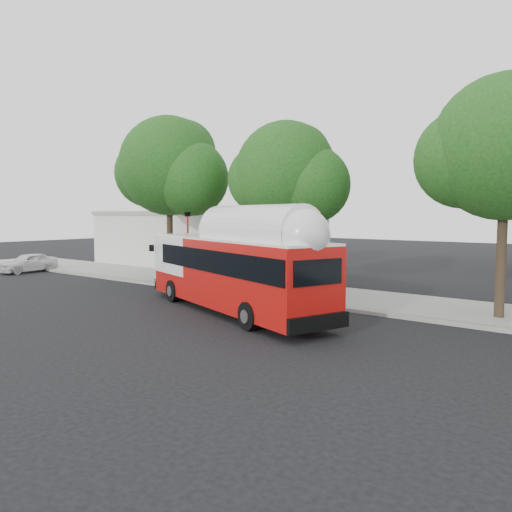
# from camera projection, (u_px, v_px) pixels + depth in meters

# --- Properties ---
(ground) EXTENTS (120.00, 120.00, 0.00)m
(ground) POSITION_uv_depth(u_px,v_px,m) (219.00, 315.00, 19.91)
(ground) COLOR black
(ground) RESTS_ON ground
(sidewalk) EXTENTS (60.00, 5.00, 0.15)m
(sidewalk) POSITION_uv_depth(u_px,v_px,m) (307.00, 293.00, 24.98)
(sidewalk) COLOR gray
(sidewalk) RESTS_ON ground
(curb_strip) EXTENTS (60.00, 0.30, 0.15)m
(curb_strip) POSITION_uv_depth(u_px,v_px,m) (277.00, 300.00, 22.95)
(curb_strip) COLOR gray
(curb_strip) RESTS_ON ground
(red_curb_segment) EXTENTS (10.00, 0.32, 0.16)m
(red_curb_segment) POSITION_uv_depth(u_px,v_px,m) (228.00, 294.00, 24.80)
(red_curb_segment) COLOR maroon
(red_curb_segment) RESTS_ON ground
(street_tree_left) EXTENTS (6.67, 5.80, 9.74)m
(street_tree_left) POSITION_uv_depth(u_px,v_px,m) (175.00, 170.00, 28.97)
(street_tree_left) COLOR #2D2116
(street_tree_left) RESTS_ON ground
(street_tree_mid) EXTENTS (5.75, 5.00, 8.62)m
(street_tree_mid) POSITION_uv_depth(u_px,v_px,m) (293.00, 176.00, 24.51)
(street_tree_mid) COLOR #2D2116
(street_tree_mid) RESTS_ON ground
(low_commercial_bldg) EXTENTS (16.20, 10.20, 4.25)m
(low_commercial_bldg) POSITION_uv_depth(u_px,v_px,m) (208.00, 238.00, 39.32)
(low_commercial_bldg) COLOR silver
(low_commercial_bldg) RESTS_ON ground
(transit_bus) EXTENTS (11.87, 5.92, 3.51)m
(transit_bus) POSITION_uv_depth(u_px,v_px,m) (233.00, 273.00, 20.31)
(transit_bus) COLOR #B3100C
(transit_bus) RESTS_ON ground
(parked_car) EXTENTS (4.08, 1.97, 1.34)m
(parked_car) POSITION_uv_depth(u_px,v_px,m) (28.00, 263.00, 34.53)
(parked_car) COLOR silver
(parked_car) RESTS_ON ground
(signal_pole) EXTENTS (0.12, 0.39, 4.13)m
(signal_pole) POSITION_uv_depth(u_px,v_px,m) (188.00, 249.00, 27.13)
(signal_pole) COLOR #AC121E
(signal_pole) RESTS_ON ground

